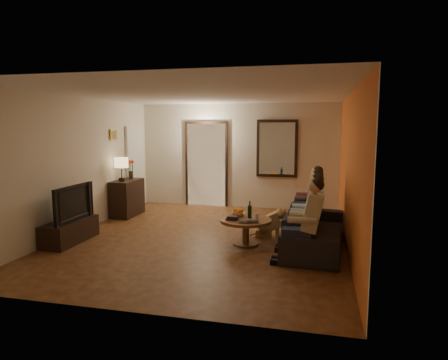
% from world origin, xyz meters
% --- Properties ---
extents(floor, '(5.00, 6.00, 0.01)m').
position_xyz_m(floor, '(0.00, 0.00, 0.00)').
color(floor, '#402711').
rests_on(floor, ground).
extents(ceiling, '(5.00, 6.00, 0.01)m').
position_xyz_m(ceiling, '(0.00, 0.00, 2.60)').
color(ceiling, white).
rests_on(ceiling, back_wall).
extents(back_wall, '(5.00, 0.02, 2.60)m').
position_xyz_m(back_wall, '(0.00, 3.00, 1.30)').
color(back_wall, beige).
rests_on(back_wall, floor).
extents(front_wall, '(5.00, 0.02, 2.60)m').
position_xyz_m(front_wall, '(0.00, -3.00, 1.30)').
color(front_wall, beige).
rests_on(front_wall, floor).
extents(left_wall, '(0.02, 6.00, 2.60)m').
position_xyz_m(left_wall, '(-2.50, 0.00, 1.30)').
color(left_wall, beige).
rests_on(left_wall, floor).
extents(right_wall, '(0.02, 6.00, 2.60)m').
position_xyz_m(right_wall, '(2.50, 0.00, 1.30)').
color(right_wall, beige).
rests_on(right_wall, floor).
extents(orange_accent, '(0.01, 6.00, 2.60)m').
position_xyz_m(orange_accent, '(2.49, 0.00, 1.30)').
color(orange_accent, orange).
rests_on(orange_accent, right_wall).
extents(kitchen_doorway, '(1.00, 0.06, 2.10)m').
position_xyz_m(kitchen_doorway, '(-0.80, 2.98, 1.05)').
color(kitchen_doorway, '#FFE0A5').
rests_on(kitchen_doorway, floor).
extents(door_trim, '(1.12, 0.04, 2.22)m').
position_xyz_m(door_trim, '(-0.80, 2.97, 1.05)').
color(door_trim, black).
rests_on(door_trim, floor).
extents(fridge_glimpse, '(0.45, 0.03, 1.70)m').
position_xyz_m(fridge_glimpse, '(-0.55, 2.98, 0.90)').
color(fridge_glimpse, silver).
rests_on(fridge_glimpse, floor).
extents(mirror_frame, '(1.00, 0.05, 1.40)m').
position_xyz_m(mirror_frame, '(1.00, 2.96, 1.50)').
color(mirror_frame, black).
rests_on(mirror_frame, back_wall).
extents(mirror_glass, '(0.86, 0.02, 1.26)m').
position_xyz_m(mirror_glass, '(1.00, 2.93, 1.50)').
color(mirror_glass, white).
rests_on(mirror_glass, back_wall).
extents(white_door, '(0.06, 0.85, 2.04)m').
position_xyz_m(white_door, '(-2.46, 2.30, 1.02)').
color(white_door, white).
rests_on(white_door, floor).
extents(framed_art, '(0.03, 0.28, 0.24)m').
position_xyz_m(framed_art, '(-2.47, 1.30, 1.85)').
color(framed_art, '#B28C33').
rests_on(framed_art, left_wall).
extents(art_canvas, '(0.01, 0.22, 0.18)m').
position_xyz_m(art_canvas, '(-2.46, 1.30, 1.85)').
color(art_canvas, brown).
rests_on(art_canvas, left_wall).
extents(dresser, '(0.45, 0.93, 0.82)m').
position_xyz_m(dresser, '(-2.25, 1.42, 0.41)').
color(dresser, black).
rests_on(dresser, floor).
extents(table_lamp, '(0.30, 0.30, 0.54)m').
position_xyz_m(table_lamp, '(-2.25, 1.20, 1.09)').
color(table_lamp, beige).
rests_on(table_lamp, dresser).
extents(flower_vase, '(0.14, 0.14, 0.44)m').
position_xyz_m(flower_vase, '(-2.25, 1.64, 1.04)').
color(flower_vase, red).
rests_on(flower_vase, dresser).
extents(tv_stand, '(0.45, 1.17, 0.39)m').
position_xyz_m(tv_stand, '(-2.25, -0.77, 0.20)').
color(tv_stand, black).
rests_on(tv_stand, floor).
extents(tv, '(1.10, 0.14, 0.63)m').
position_xyz_m(tv, '(-2.25, -0.77, 0.71)').
color(tv, black).
rests_on(tv, tv_stand).
extents(sofa, '(2.30, 1.03, 0.65)m').
position_xyz_m(sofa, '(1.97, -0.11, 0.33)').
color(sofa, black).
rests_on(sofa, floor).
extents(person_a, '(0.60, 0.40, 1.20)m').
position_xyz_m(person_a, '(1.87, -1.01, 0.60)').
color(person_a, tan).
rests_on(person_a, sofa).
extents(person_b, '(0.60, 0.40, 1.20)m').
position_xyz_m(person_b, '(1.87, -0.41, 0.60)').
color(person_b, tan).
rests_on(person_b, sofa).
extents(person_c, '(0.60, 0.40, 1.20)m').
position_xyz_m(person_c, '(1.87, 0.19, 0.60)').
color(person_c, tan).
rests_on(person_c, sofa).
extents(person_d, '(0.60, 0.40, 1.20)m').
position_xyz_m(person_d, '(1.87, 0.79, 0.60)').
color(person_d, tan).
rests_on(person_d, sofa).
extents(dog, '(0.60, 0.35, 0.56)m').
position_xyz_m(dog, '(1.14, 0.38, 0.28)').
color(dog, tan).
rests_on(dog, floor).
extents(coffee_table, '(0.98, 0.98, 0.45)m').
position_xyz_m(coffee_table, '(0.81, -0.20, 0.23)').
color(coffee_table, brown).
rests_on(coffee_table, floor).
extents(bowl, '(0.26, 0.26, 0.06)m').
position_xyz_m(bowl, '(0.63, 0.02, 0.48)').
color(bowl, white).
rests_on(bowl, coffee_table).
extents(oranges, '(0.20, 0.20, 0.08)m').
position_xyz_m(oranges, '(0.63, 0.02, 0.55)').
color(oranges, orange).
rests_on(oranges, bowl).
extents(wine_bottle, '(0.07, 0.07, 0.31)m').
position_xyz_m(wine_bottle, '(0.86, -0.10, 0.60)').
color(wine_bottle, black).
rests_on(wine_bottle, coffee_table).
extents(wine_glass, '(0.06, 0.06, 0.10)m').
position_xyz_m(wine_glass, '(0.99, -0.15, 0.50)').
color(wine_glass, silver).
rests_on(wine_glass, coffee_table).
extents(book_stack, '(0.20, 0.15, 0.07)m').
position_xyz_m(book_stack, '(0.59, -0.30, 0.48)').
color(book_stack, black).
rests_on(book_stack, coffee_table).
extents(laptop, '(0.37, 0.28, 0.03)m').
position_xyz_m(laptop, '(0.91, -0.48, 0.46)').
color(laptop, black).
rests_on(laptop, coffee_table).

